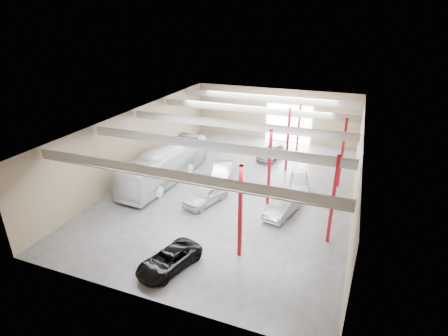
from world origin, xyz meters
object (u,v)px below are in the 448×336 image
Objects in this scene: coach_bus at (166,165)px; car_row_b at (222,171)px; black_sedan at (169,260)px; car_right_near at (283,206)px; car_row_a at (206,194)px; car_row_c at (271,152)px; car_right_far at (299,182)px.

coach_bus reaches higher than car_row_b.
car_right_near is at bearing 76.93° from black_sedan.
black_sedan is (7.01, -12.00, -1.12)m from coach_bus.
coach_bus reaches higher than car_row_a.
black_sedan is 11.24m from car_right_near.
car_row_b is (5.19, 2.50, -0.97)m from coach_bus.
car_row_b is at bearing 161.57° from car_right_near.
car_row_a is (5.69, -2.83, -0.96)m from coach_bus.
car_row_b reaches higher than car_row_c.
car_right_near is at bearing 21.80° from car_row_a.
car_row_b is (-1.82, 14.50, 0.15)m from black_sedan.
car_row_b is at bearing 171.88° from car_right_far.
coach_bus is 2.49× the size of car_row_c.
car_right_near is 5.22m from car_right_far.
car_row_c reaches higher than black_sedan.
black_sedan is 9.27m from car_row_a.
black_sedan is 1.04× the size of car_right_far.
car_right_far is at bearing -9.78° from car_row_b.
car_row_a reaches higher than car_row_b.
coach_bus is 12.94m from car_right_near.
car_row_c is 1.11× the size of car_right_far.
car_row_a is 0.99× the size of car_row_b.
black_sedan is at bearing -106.18° from car_right_near.
black_sedan is at bearing -56.71° from coach_bus.
car_row_b is 1.05× the size of car_right_near.
car_row_a is at bearing -153.58° from car_right_far.
black_sedan is 14.61m from car_row_b.
car_right_near is at bearing -7.27° from coach_bus.
car_row_a reaches higher than car_row_c.
coach_bus is 13.53m from car_right_far.
coach_bus is 2.63× the size of car_row_a.
coach_bus is 2.59× the size of car_row_b.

